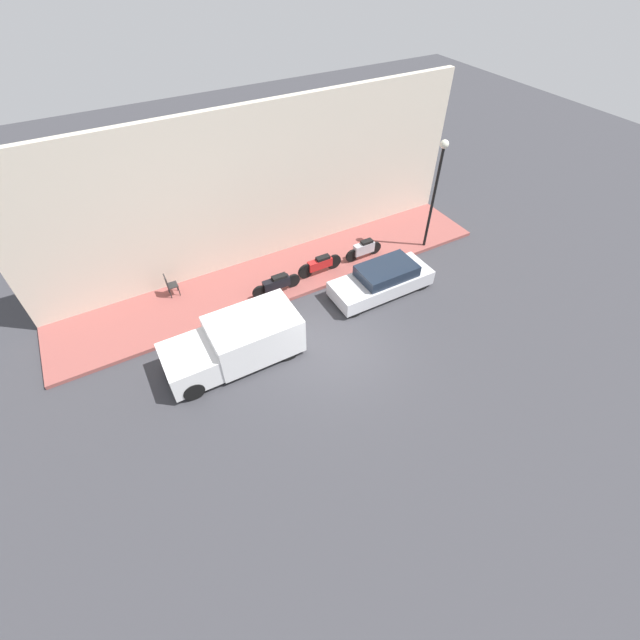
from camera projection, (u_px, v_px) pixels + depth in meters
ground_plane at (337, 350)px, 15.37m from camera, size 60.00×60.00×0.00m
sidewalk at (281, 276)px, 18.25m from camera, size 3.13×18.60×0.15m
building_facade at (257, 190)px, 17.07m from camera, size 0.30×18.60×6.52m
parked_car at (382, 280)px, 17.23m from camera, size 1.61×4.20×1.23m
delivery_van at (235, 343)px, 14.48m from camera, size 1.95×4.63×1.62m
scooter_silver at (364, 249)px, 18.75m from camera, size 0.30×1.80×0.84m
motorcycle_red at (320, 264)px, 17.97m from camera, size 0.30×2.03×0.79m
motorcycle_black at (277, 284)px, 17.09m from camera, size 0.30×2.07×0.79m
streetlamp at (437, 180)px, 17.51m from camera, size 0.34×0.34×4.83m
cafe_chair at (170, 284)px, 16.87m from camera, size 0.40×0.40×0.99m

